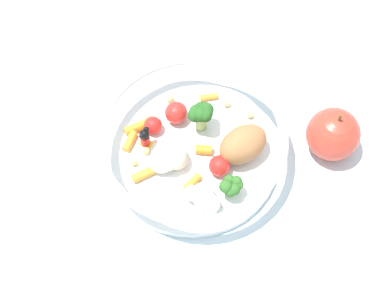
% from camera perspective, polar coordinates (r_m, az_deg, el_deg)
% --- Properties ---
extents(ground_plane, '(2.40, 2.40, 0.00)m').
position_cam_1_polar(ground_plane, '(0.82, 1.14, -1.16)').
color(ground_plane, silver).
extents(food_container, '(0.25, 0.25, 0.07)m').
position_cam_1_polar(food_container, '(0.79, 0.25, -0.30)').
color(food_container, white).
rests_on(food_container, ground_plane).
extents(loose_apple, '(0.07, 0.07, 0.09)m').
position_cam_1_polar(loose_apple, '(0.82, 13.53, 0.94)').
color(loose_apple, '#BC3828').
rests_on(loose_apple, ground_plane).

